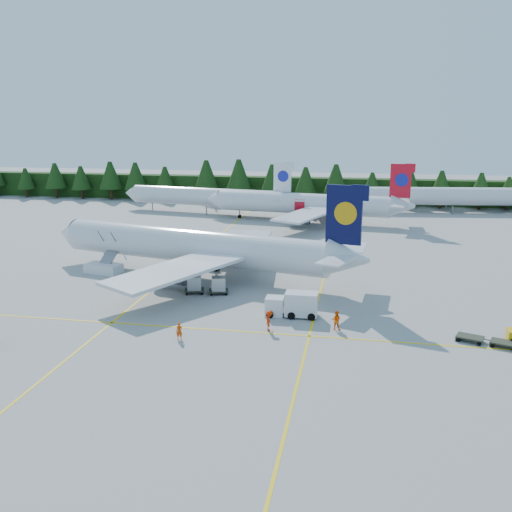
% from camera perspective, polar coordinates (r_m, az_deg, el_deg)
% --- Properties ---
extents(ground, '(320.00, 320.00, 0.00)m').
position_cam_1_polar(ground, '(61.14, 0.23, -5.60)').
color(ground, '#9F9F9A').
rests_on(ground, ground).
extents(taxi_stripe_a, '(0.25, 120.00, 0.01)m').
position_cam_1_polar(taxi_stripe_a, '(83.02, -6.85, -0.49)').
color(taxi_stripe_a, yellow).
rests_on(taxi_stripe_a, ground).
extents(taxi_stripe_b, '(0.25, 120.00, 0.01)m').
position_cam_1_polar(taxi_stripe_b, '(79.52, 7.06, -1.13)').
color(taxi_stripe_b, yellow).
rests_on(taxi_stripe_b, ground).
extents(taxi_stripe_cross, '(80.00, 0.25, 0.01)m').
position_cam_1_polar(taxi_stripe_cross, '(55.61, -0.87, -7.61)').
color(taxi_stripe_cross, yellow).
rests_on(taxi_stripe_cross, ground).
extents(treeline_hedge, '(220.00, 4.00, 6.00)m').
position_cam_1_polar(treeline_hedge, '(140.23, 6.23, 6.57)').
color(treeline_hedge, black).
rests_on(treeline_hedge, ground).
extents(airliner_navy, '(43.32, 35.23, 12.81)m').
position_cam_1_polar(airliner_navy, '(74.98, -6.98, 0.99)').
color(airliner_navy, silver).
rests_on(airliner_navy, ground).
extents(airliner_red, '(40.67, 33.27, 11.85)m').
position_cam_1_polar(airliner_red, '(113.72, 4.28, 5.24)').
color(airliner_red, silver).
rests_on(airliner_red, ground).
extents(airliner_far_left, '(38.86, 9.58, 11.36)m').
position_cam_1_polar(airliner_far_left, '(125.06, -5.79, 5.98)').
color(airliner_far_left, silver).
rests_on(airliner_far_left, ground).
extents(airliner_far_right, '(39.27, 8.46, 11.44)m').
position_cam_1_polar(airliner_far_right, '(130.73, 17.55, 5.76)').
color(airliner_far_right, silver).
rests_on(airliner_far_right, ground).
extents(airstairs, '(5.11, 6.93, 4.26)m').
position_cam_1_polar(airstairs, '(78.81, -14.86, -0.93)').
color(airstairs, silver).
rests_on(airstairs, ground).
extents(service_truck, '(5.44, 2.08, 2.62)m').
position_cam_1_polar(service_truck, '(59.57, 3.62, -4.84)').
color(service_truck, silver).
rests_on(service_truck, ground).
extents(dolly_train, '(8.36, 3.91, 0.14)m').
position_cam_1_polar(dolly_train, '(56.63, 23.60, -7.93)').
color(dolly_train, '#303426').
rests_on(dolly_train, ground).
extents(uld_pair, '(5.48, 2.46, 1.72)m').
position_cam_1_polar(uld_pair, '(67.22, -4.98, -2.82)').
color(uld_pair, '#303426').
rests_on(uld_pair, ground).
extents(crew_a, '(0.65, 0.49, 1.64)m').
position_cam_1_polar(crew_a, '(54.01, -7.67, -7.46)').
color(crew_a, '#D84004').
rests_on(crew_a, ground).
extents(crew_b, '(0.99, 0.80, 1.94)m').
position_cam_1_polar(crew_b, '(56.45, 8.01, -6.37)').
color(crew_b, '#FF5B05').
rests_on(crew_b, ground).
extents(crew_c, '(0.67, 0.90, 2.01)m').
position_cam_1_polar(crew_c, '(55.64, 1.31, -6.49)').
color(crew_c, red).
rests_on(crew_c, ground).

